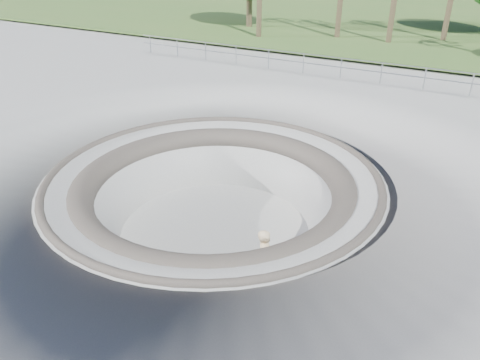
{
  "coord_description": "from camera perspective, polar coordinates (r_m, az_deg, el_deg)",
  "views": [
    {
      "loc": [
        6.88,
        -10.72,
        6.51
      ],
      "look_at": [
        0.73,
        0.33,
        -0.1
      ],
      "focal_mm": 35.0,
      "sensor_mm": 36.0,
      "label": 1
    }
  ],
  "objects": [
    {
      "name": "ground",
      "position": [
        14.3,
        -3.22,
        0.47
      ],
      "size": [
        180.0,
        180.0,
        0.0
      ],
      "primitive_type": "plane",
      "color": "#B0AFAA",
      "rests_on": "ground"
    },
    {
      "name": "skate_bowl",
      "position": [
        15.22,
        -3.04,
        -5.67
      ],
      "size": [
        14.0,
        14.0,
        4.1
      ],
      "color": "#B0AFAA",
      "rests_on": "ground"
    },
    {
      "name": "grass_strip",
      "position": [
        45.68,
        21.2,
        17.95
      ],
      "size": [
        180.0,
        36.0,
        0.12
      ],
      "color": "#3D6127",
      "rests_on": "ground"
    },
    {
      "name": "distant_hills",
      "position": [
        69.29,
        26.7,
        13.51
      ],
      "size": [
        103.2,
        45.0,
        28.6
      ],
      "color": "brown",
      "rests_on": "ground"
    },
    {
      "name": "safety_railing",
      "position": [
        24.44,
        12.2,
        13.22
      ],
      "size": [
        25.0,
        0.06,
        1.03
      ],
      "color": "gray",
      "rests_on": "ground"
    },
    {
      "name": "skateboard",
      "position": [
        12.86,
        3.0,
        -12.86
      ],
      "size": [
        0.88,
        0.5,
        0.09
      ],
      "color": "olive",
      "rests_on": "ground"
    },
    {
      "name": "skater",
      "position": [
        12.3,
        3.1,
        -9.66
      ],
      "size": [
        0.57,
        0.73,
        1.77
      ],
      "primitive_type": "imported",
      "rotation": [
        0.0,
        0.0,
        1.82
      ],
      "color": "#D7BB8B",
      "rests_on": "skateboard"
    }
  ]
}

